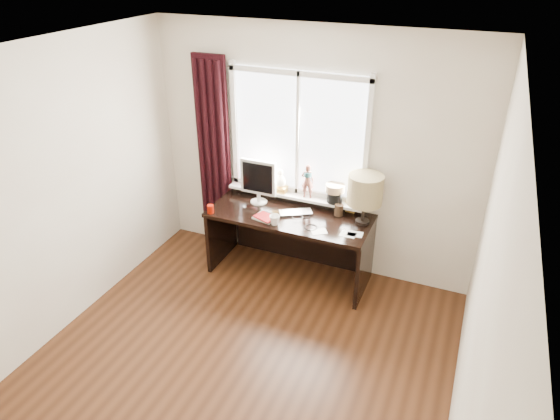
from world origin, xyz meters
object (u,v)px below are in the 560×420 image
at_px(desk, 293,230).
at_px(red_cup, 210,209).
at_px(laptop, 296,212).
at_px(table_lamp, 365,190).
at_px(monitor, 258,179).
at_px(mug, 275,220).

bearing_deg(desk, red_cup, -153.59).
distance_m(laptop, desk, 0.27).
distance_m(desk, table_lamp, 0.96).
relative_size(monitor, table_lamp, 0.94).
bearing_deg(monitor, laptop, -9.91).
bearing_deg(table_lamp, monitor, -179.95).
xyz_separation_m(laptop, red_cup, (-0.83, -0.33, 0.03)).
height_order(laptop, table_lamp, table_lamp).
height_order(mug, table_lamp, table_lamp).
relative_size(red_cup, desk, 0.05).
relative_size(laptop, table_lamp, 0.65).
height_order(monitor, table_lamp, table_lamp).
relative_size(red_cup, monitor, 0.18).
bearing_deg(table_lamp, mug, -154.92).
distance_m(mug, table_lamp, 0.94).
bearing_deg(table_lamp, laptop, -173.16).
height_order(laptop, red_cup, red_cup).
height_order(red_cup, table_lamp, table_lamp).
distance_m(desk, monitor, 0.67).
height_order(red_cup, monitor, monitor).
relative_size(laptop, mug, 3.17).
relative_size(red_cup, table_lamp, 0.17).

